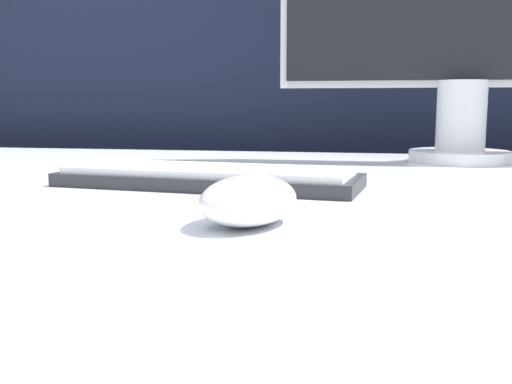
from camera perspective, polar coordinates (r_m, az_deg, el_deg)
name	(u,v)px	position (r m, az deg, el deg)	size (l,w,h in m)	color
partition_panel	(294,191)	(1.38, 3.65, 0.05)	(5.00, 0.03, 1.29)	black
computer_mouse_near	(249,200)	(0.50, -0.68, -0.78)	(0.10, 0.12, 0.04)	white
keyboard	(208,177)	(0.73, -4.58, 1.43)	(0.38, 0.16, 0.02)	#28282D
monitor	(467,8)	(1.08, 19.42, 16.18)	(0.61, 0.17, 0.46)	silver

